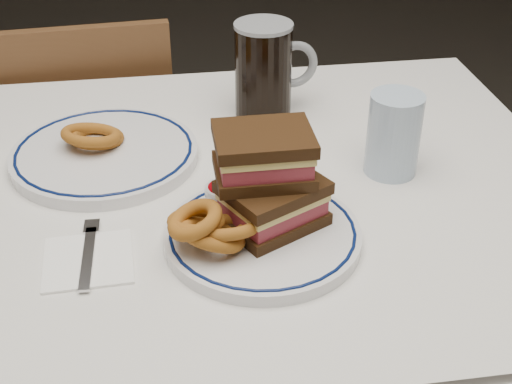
{
  "coord_description": "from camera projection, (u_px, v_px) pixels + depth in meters",
  "views": [
    {
      "loc": [
        -0.01,
        -0.92,
        1.33
      ],
      "look_at": [
        0.11,
        -0.14,
        0.82
      ],
      "focal_mm": 50.0,
      "sensor_mm": 36.0,
      "label": 1
    }
  ],
  "objects": [
    {
      "name": "main_plate",
      "position": [
        263.0,
        235.0,
        0.97
      ],
      "size": [
        0.27,
        0.27,
        0.02
      ],
      "color": "silver",
      "rests_on": "dining_table"
    },
    {
      "name": "onion_rings_main",
      "position": [
        213.0,
        226.0,
        0.92
      ],
      "size": [
        0.12,
        0.12,
        0.08
      ],
      "color": "brown",
      "rests_on": "main_plate"
    },
    {
      "name": "onion_rings_far",
      "position": [
        94.0,
        136.0,
        1.15
      ],
      "size": [
        0.1,
        0.11,
        0.05
      ],
      "color": "brown",
      "rests_on": "far_plate"
    },
    {
      "name": "napkin_fork",
      "position": [
        88.0,
        259.0,
        0.94
      ],
      "size": [
        0.12,
        0.15,
        0.01
      ],
      "color": "white",
      "rests_on": "dining_table"
    },
    {
      "name": "beer_mug",
      "position": [
        265.0,
        69.0,
        1.25
      ],
      "size": [
        0.15,
        0.1,
        0.17
      ],
      "color": "black",
      "rests_on": "dining_table"
    },
    {
      "name": "reuben_sandwich",
      "position": [
        268.0,
        179.0,
        0.95
      ],
      "size": [
        0.16,
        0.15,
        0.13
      ],
      "color": "black",
      "rests_on": "main_plate"
    },
    {
      "name": "far_plate",
      "position": [
        105.0,
        154.0,
        1.15
      ],
      "size": [
        0.3,
        0.3,
        0.02
      ],
      "color": "silver",
      "rests_on": "dining_table"
    },
    {
      "name": "ketchup_ramekin",
      "position": [
        223.0,
        194.0,
        1.01
      ],
      "size": [
        0.05,
        0.05,
        0.03
      ],
      "color": "white",
      "rests_on": "main_plate"
    },
    {
      "name": "dining_table",
      "position": [
        174.0,
        243.0,
        1.14
      ],
      "size": [
        1.27,
        0.87,
        0.75
      ],
      "color": "silver",
      "rests_on": "floor"
    },
    {
      "name": "chair_far",
      "position": [
        93.0,
        166.0,
        1.71
      ],
      "size": [
        0.41,
        0.41,
        0.84
      ],
      "color": "#422615",
      "rests_on": "floor"
    },
    {
      "name": "water_glass",
      "position": [
        394.0,
        134.0,
        1.09
      ],
      "size": [
        0.08,
        0.08,
        0.13
      ],
      "primitive_type": "cylinder",
      "color": "#A3BAD3",
      "rests_on": "dining_table"
    }
  ]
}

